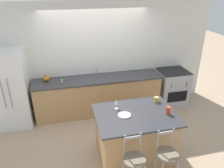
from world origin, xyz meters
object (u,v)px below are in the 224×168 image
Objects in this scene: refrigerator at (10,89)px; wine_glass at (117,102)px; bar_stool_near at (134,165)px; tumbler_cup at (168,110)px; pumpkin_decoration at (46,78)px; oven_range at (172,87)px; coffee_mug at (156,99)px; dinner_plate at (124,115)px; bar_stool_far at (166,159)px; soap_bottle at (62,81)px.

refrigerator is 2.54m from wine_glass.
tumbler_cup is (0.82, 0.63, 0.46)m from bar_stool_near.
tumbler_cup is 2.92m from pumpkin_decoration.
oven_range is at bearing 52.47° from bar_stool_near.
bar_stool_near is 1.40m from coffee_mug.
oven_range is 2.57m from dinner_plate.
refrigerator is 8.90× the size of wine_glass.
tumbler_cup is at bearing -86.60° from coffee_mug.
oven_range is at bearing -2.52° from pumpkin_decoration.
oven_range is at bearing 61.01° from bar_stool_far.
bar_stool_near is (-1.91, -2.48, 0.09)m from oven_range.
coffee_mug is at bearing 23.17° from dinner_plate.
soap_bottle is (-1.76, 1.33, -0.02)m from coffee_mug.
bar_stool_near is at bearing -142.47° from tumbler_cup.
wine_glass reaches higher than oven_range.
pumpkin_decoration reaches higher than bar_stool_near.
dinner_plate is at bearing -58.02° from soap_bottle.
refrigerator is 4.02m from oven_range.
oven_range is at bearing 43.11° from dinner_plate.
oven_range is 7.43× the size of coffee_mug.
wine_glass is at bearing 91.17° from bar_stool_near.
bar_stool_near is 2.62m from soap_bottle.
tumbler_cup is 1.04× the size of soap_bottle.
tumbler_cup is 2.51m from soap_bottle.
pumpkin_decoration is 1.19× the size of soap_bottle.
dinner_plate is 1.70× the size of tumbler_cup.
coffee_mug is at bearing -25.54° from refrigerator.
bar_stool_near is 6.62× the size of pumpkin_decoration.
oven_range is 2.51m from wine_glass.
pumpkin_decoration is at bearing 177.48° from oven_range.
soap_bottle is (-0.96, 2.40, 0.43)m from bar_stool_near.
refrigerator is at bearing 177.44° from soap_bottle.
soap_bottle is at bearing 121.98° from dinner_plate.
oven_range is 6.84× the size of tumbler_cup.
soap_bottle is at bearing -2.56° from refrigerator.
bar_stool_far is at bearing -118.99° from oven_range.
soap_bottle reaches higher than coffee_mug.
bar_stool_near is 8.30× the size of coffee_mug.
tumbler_cup is at bearing -43.01° from pumpkin_decoration.
refrigerator is 13.88× the size of coffee_mug.
bar_stool_far is 5.32× the size of wine_glass.
dinner_plate is at bearing 85.41° from bar_stool_near.
bar_stool_far is (-1.38, -2.49, 0.09)m from oven_range.
pumpkin_decoration is (-3.22, 0.14, 0.52)m from oven_range.
bar_stool_far is 1.26m from wine_glass.
wine_glass is at bearing 108.25° from dinner_plate.
oven_range is 3.13m from bar_stool_near.
pumpkin_decoration reaches higher than bar_stool_far.
bar_stool_near is 1.00× the size of bar_stool_far.
refrigerator reaches higher than wine_glass.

